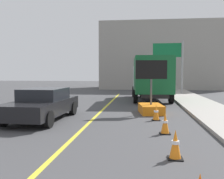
{
  "coord_description": "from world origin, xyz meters",
  "views": [
    {
      "loc": [
        2.15,
        -0.51,
        2.09
      ],
      "look_at": [
        1.52,
        4.89,
        1.72
      ],
      "focal_mm": 40.79,
      "sensor_mm": 36.0,
      "label": 1
    }
  ],
  "objects": [
    {
      "name": "lane_center_stripe",
      "position": [
        0.0,
        6.0,
        0.0
      ],
      "size": [
        0.14,
        36.0,
        0.01
      ],
      "primitive_type": "cube",
      "color": "yellow",
      "rests_on": "ground"
    },
    {
      "name": "highway_guide_sign",
      "position": [
        5.1,
        23.72,
        3.42
      ],
      "size": [
        2.79,
        0.2,
        5.0
      ],
      "color": "gray",
      "rests_on": "ground"
    },
    {
      "name": "far_building_block",
      "position": [
        4.9,
        33.15,
        4.13
      ],
      "size": [
        15.79,
        6.54,
        8.26
      ],
      "primitive_type": "cube",
      "color": "gray",
      "rests_on": "ground"
    },
    {
      "name": "traffic_cone_far_lane",
      "position": [
        2.95,
        8.16,
        0.36
      ],
      "size": [
        0.36,
        0.36,
        0.73
      ],
      "color": "black",
      "rests_on": "ground"
    },
    {
      "name": "arrow_board_trailer",
      "position": [
        2.63,
        12.5,
        0.48
      ],
      "size": [
        1.6,
        1.94,
        2.7
      ],
      "color": "orange",
      "rests_on": "ground"
    },
    {
      "name": "traffic_cone_curbside",
      "position": [
        2.79,
        10.61,
        0.34
      ],
      "size": [
        0.36,
        0.36,
        0.7
      ],
      "color": "black",
      "rests_on": "ground"
    },
    {
      "name": "pickup_car",
      "position": [
        -2.17,
        10.18,
        0.7
      ],
      "size": [
        2.19,
        4.65,
        1.38
      ],
      "color": "black",
      "rests_on": "ground"
    },
    {
      "name": "box_truck",
      "position": [
        2.84,
        18.63,
        1.74
      ],
      "size": [
        2.95,
        6.83,
        3.17
      ],
      "color": "black",
      "rests_on": "ground"
    },
    {
      "name": "traffic_cone_mid_lane",
      "position": [
        2.97,
        5.63,
        0.35
      ],
      "size": [
        0.36,
        0.36,
        0.72
      ],
      "color": "black",
      "rests_on": "ground"
    }
  ]
}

